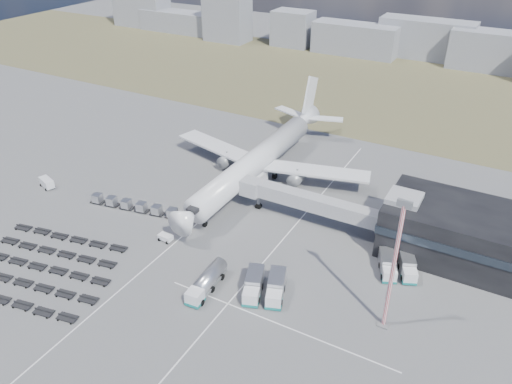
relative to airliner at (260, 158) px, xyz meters
The scene contains 16 objects.
ground 32.81m from the airliner, 90.00° to the right, with size 420.00×420.00×0.00m, color #565659.
grass_strip 77.80m from the airliner, 90.00° to the left, with size 420.00×90.00×0.01m, color brown.
lane_markings 31.41m from the airliner, 71.60° to the right, with size 47.12×110.00×0.01m.
terminal 48.51m from the airliner, ahead, with size 30.40×16.40×11.00m.
jet_bridge 19.89m from the airliner, 36.93° to the right, with size 30.30×3.80×7.05m.
airliner is the anchor object (origin of this frame).
skyline 117.60m from the airliner, 96.94° to the left, with size 283.80×27.03×25.64m.
fuel_tanker 40.79m from the airliner, 74.28° to the right, with size 3.33×10.50×3.34m.
pushback_tug 31.78m from the airliner, 97.31° to the right, with size 2.85×1.60×1.33m, color silver.
utility_van 49.74m from the airliner, 145.96° to the right, with size 4.21×1.90×2.25m, color silver.
catering_truck 6.04m from the airliner, 71.66° to the right, with size 2.93×6.91×3.15m.
service_trucks_near 40.87m from the airliner, 60.21° to the right, with size 8.73×9.51×3.14m.
service_trucks_far 42.86m from the airliner, 26.20° to the right, with size 8.28×8.89×2.87m.
uld_row 29.68m from the airliner, 120.61° to the right, with size 24.97×6.17×1.94m.
baggage_dollies 53.30m from the airliner, 111.23° to the right, with size 32.36×25.08×0.79m.
floodlight_mast 51.87m from the airliner, 39.14° to the right, with size 2.18×1.78×23.00m.
Camera 1 is at (49.98, -59.79, 58.06)m, focal length 35.00 mm.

